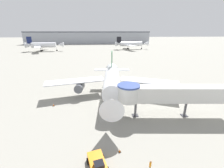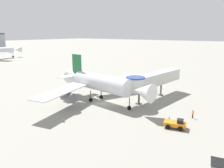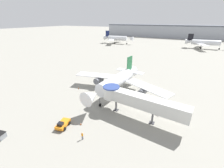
# 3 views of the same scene
# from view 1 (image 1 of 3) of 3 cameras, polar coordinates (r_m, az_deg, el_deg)

# --- Properties ---
(ground_plane) EXTENTS (800.00, 800.00, 0.00)m
(ground_plane) POSITION_cam_1_polar(r_m,az_deg,el_deg) (34.65, -1.18, -6.78)
(ground_plane) COLOR gray
(main_airplane) EXTENTS (32.56, 24.96, 10.22)m
(main_airplane) POSITION_cam_1_polar(r_m,az_deg,el_deg) (34.52, -0.04, 0.86)
(main_airplane) COLOR silver
(main_airplane) RESTS_ON ground_plane
(jet_bridge) EXTENTS (20.16, 5.23, 6.30)m
(jet_bridge) POSITION_cam_1_polar(r_m,az_deg,el_deg) (28.92, 19.50, -3.45)
(jet_bridge) COLOR silver
(jet_bridge) RESTS_ON ground_plane
(pushback_tug_orange) EXTENTS (2.72, 3.87, 1.60)m
(pushback_tug_orange) POSITION_cam_1_polar(r_m,az_deg,el_deg) (19.84, -5.53, -28.02)
(pushback_tug_orange) COLOR orange
(pushback_tug_orange) RESTS_ON ground_plane
(traffic_cone_port_wing) EXTENTS (0.39, 0.39, 0.64)m
(traffic_cone_port_wing) POSITION_cam_1_polar(r_m,az_deg,el_deg) (35.04, -21.38, -7.36)
(traffic_cone_port_wing) COLOR black
(traffic_cone_port_wing) RESTS_ON ground_plane
(traffic_cone_starboard_wing) EXTENTS (0.46, 0.46, 0.76)m
(traffic_cone_starboard_wing) POSITION_cam_1_polar(r_m,az_deg,el_deg) (39.50, 18.58, -3.87)
(traffic_cone_starboard_wing) COLOR black
(traffic_cone_starboard_wing) RESTS_ON ground_plane
(traffic_cone_near_nose) EXTENTS (0.35, 0.35, 0.59)m
(traffic_cone_near_nose) POSITION_cam_1_polar(r_m,az_deg,el_deg) (21.92, 2.93, -23.93)
(traffic_cone_near_nose) COLOR black
(traffic_cone_near_nose) RESTS_ON ground_plane
(ground_crew_marshaller) EXTENTS (0.33, 0.36, 1.62)m
(ground_crew_marshaller) POSITION_cam_1_polar(r_m,az_deg,el_deg) (19.85, 14.38, -27.79)
(ground_crew_marshaller) COLOR #1E2338
(ground_crew_marshaller) RESTS_ON ground_plane
(background_jet_black_tail) EXTENTS (30.20, 29.20, 10.84)m
(background_jet_black_tail) POSITION_cam_1_polar(r_m,az_deg,el_deg) (138.04, 7.04, 14.95)
(background_jet_black_tail) COLOR silver
(background_jet_black_tail) RESTS_ON ground_plane
(background_jet_navy_tail) EXTENTS (29.29, 30.06, 11.39)m
(background_jet_navy_tail) POSITION_cam_1_polar(r_m,az_deg,el_deg) (134.68, -24.75, 13.36)
(background_jet_navy_tail) COLOR silver
(background_jet_navy_tail) RESTS_ON ground_plane
(terminal_building) EXTENTS (153.38, 26.45, 15.05)m
(terminal_building) POSITION_cam_1_polar(r_m,az_deg,el_deg) (206.34, -8.79, 17.10)
(terminal_building) COLOR #999EA8
(terminal_building) RESTS_ON ground_plane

